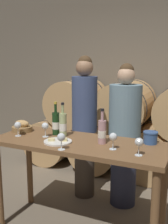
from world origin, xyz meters
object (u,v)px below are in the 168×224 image
cheese_plate (58,141)px  wine_glass_left (45,126)px  person_right (124,136)px  wine_glass_far_left (18,126)px  person_left (85,125)px  wine_bottle_rose (102,132)px  tasting_table (78,156)px  wine_bottle_red (56,123)px  blue_crock (150,137)px  wine_glass_right (113,137)px  wine_glass_center (61,138)px  wine_glass_far_right (139,143)px  bread_basket (22,127)px  wine_bottle_white (63,125)px

cheese_plate → wine_glass_left: (-0.20, 0.11, 0.09)m
person_right → wine_glass_far_left: (-0.85, -0.75, 0.20)m
person_left → wine_bottle_rose: size_ratio=5.37×
tasting_table → wine_bottle_red: wine_bottle_red is taller
wine_bottle_rose → blue_crock: wine_bottle_rose is taller
wine_glass_right → wine_glass_far_left: bearing=180.0°
wine_glass_center → wine_glass_far_right: same height
wine_bottle_red → wine_glass_left: bearing=-113.8°
wine_bottle_red → wine_glass_center: (0.28, -0.38, -0.01)m
cheese_plate → wine_glass_right: size_ratio=1.78×
wine_bottle_rose → wine_glass_far_left: (-0.83, -0.11, -0.01)m
cheese_plate → wine_glass_right: (0.51, 0.02, 0.09)m
wine_glass_far_right → cheese_plate: bearing=177.2°
wine_bottle_red → wine_bottle_rose: bearing=-9.3°
person_right → blue_crock: bearing=-52.1°
tasting_table → blue_crock: bearing=18.7°
tasting_table → wine_glass_far_left: 0.66m
tasting_table → wine_bottle_rose: (0.22, 0.03, 0.25)m
bread_basket → wine_glass_right: (1.04, -0.16, 0.06)m
wine_bottle_white → wine_glass_left: 0.17m
wine_glass_center → wine_glass_far_left: bearing=162.5°
wine_glass_left → wine_glass_right: size_ratio=1.00×
blue_crock → wine_glass_far_right: wine_glass_far_right is taller
bread_basket → wine_glass_right: bearing=-8.7°
blue_crock → cheese_plate: 0.82m
person_right → blue_crock: 0.61m
wine_glass_far_right → wine_glass_right: bearing=166.0°
bread_basket → wine_glass_center: wine_glass_center is taller
wine_bottle_red → bread_basket: size_ratio=1.56×
person_left → cheese_plate: (0.09, -0.77, 0.03)m
person_right → wine_glass_center: person_right is taller
wine_bottle_rose → bread_basket: wine_bottle_rose is taller
wine_bottle_white → person_left: bearing=93.5°
person_left → wine_glass_left: (-0.11, -0.67, 0.13)m
wine_bottle_white → wine_glass_center: 0.39m
person_left → tasting_table: bearing=-70.2°
wine_glass_right → wine_glass_far_right: (0.23, -0.06, 0.00)m
wine_bottle_rose → wine_glass_far_right: 0.40m
tasting_table → cheese_plate: cheese_plate is taller
wine_glass_far_left → wine_glass_center: size_ratio=1.00×
tasting_table → wine_bottle_rose: size_ratio=5.11×
wine_bottle_white → cheese_plate: wine_bottle_white is taller
wine_glass_far_left → wine_glass_far_right: same height
person_left → bread_basket: person_left is taller
person_right → wine_bottle_rose: 0.67m
person_left → wine_glass_right: size_ratio=11.91×
person_right → wine_glass_far_left: bearing=-138.6°
wine_glass_right → tasting_table: bearing=166.7°
wine_bottle_rose → tasting_table: bearing=-171.9°
person_right → wine_bottle_white: (-0.45, -0.59, 0.21)m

